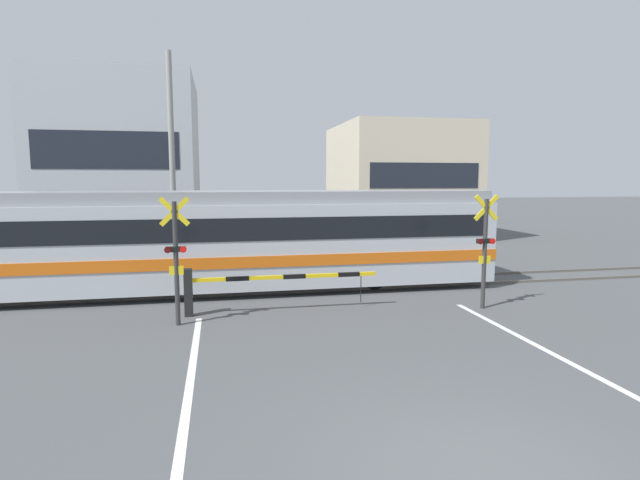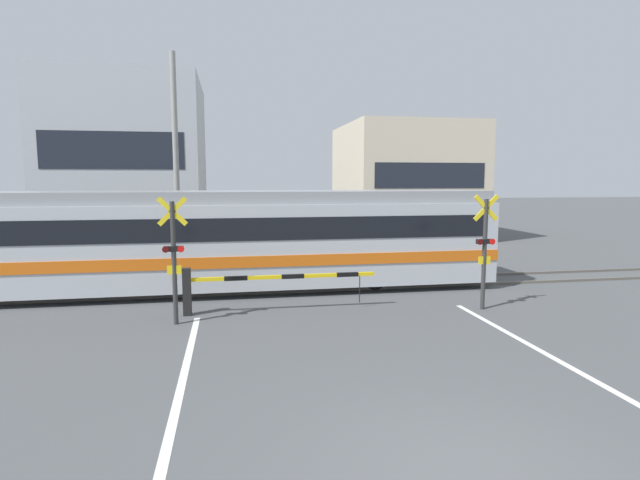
{
  "view_description": "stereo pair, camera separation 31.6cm",
  "coord_description": "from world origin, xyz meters",
  "views": [
    {
      "loc": [
        -2.86,
        -4.74,
        3.35
      ],
      "look_at": [
        0.0,
        9.37,
        1.6
      ],
      "focal_mm": 28.0,
      "sensor_mm": 36.0,
      "label": 1
    },
    {
      "loc": [
        -2.54,
        -4.8,
        3.35
      ],
      "look_at": [
        0.0,
        9.37,
        1.6
      ],
      "focal_mm": 28.0,
      "sensor_mm": 36.0,
      "label": 2
    }
  ],
  "objects": [
    {
      "name": "crossing_signal_left",
      "position": [
        -3.85,
        6.91,
        1.64
      ],
      "size": [
        0.68,
        0.15,
        2.97
      ],
      "color": "#333333",
      "rests_on": "ground_plane"
    },
    {
      "name": "utility_pole_streetside",
      "position": [
        -4.6,
        15.5,
        4.09
      ],
      "size": [
        0.22,
        0.22,
        8.19
      ],
      "color": "gray",
      "rests_on": "ground_plane"
    },
    {
      "name": "commuter_train",
      "position": [
        -4.21,
        10.36,
        1.61
      ],
      "size": [
        19.28,
        2.78,
        3.01
      ],
      "color": "#B7BCC1",
      "rests_on": "ground_plane"
    },
    {
      "name": "pedestrian",
      "position": [
        1.52,
        16.9,
        0.99
      ],
      "size": [
        0.38,
        0.23,
        1.72
      ],
      "color": "brown",
      "rests_on": "ground_plane"
    },
    {
      "name": "road_stripe_left",
      "position": [
        -3.4,
        1.68,
        0.0
      ],
      "size": [
        0.14,
        11.35,
        0.01
      ],
      "color": "white",
      "rests_on": "ground_plane"
    },
    {
      "name": "crossing_barrier_near",
      "position": [
        -2.29,
        7.65,
        0.75
      ],
      "size": [
        4.88,
        0.2,
        1.18
      ],
      "color": "black",
      "rests_on": "ground_plane"
    },
    {
      "name": "building_left_of_street",
      "position": [
        -7.75,
        23.23,
        4.25
      ],
      "size": [
        7.5,
        7.76,
        8.49
      ],
      "color": "#B2B7BC",
      "rests_on": "ground_plane"
    },
    {
      "name": "road_stripe_right",
      "position": [
        3.4,
        1.68,
        0.0
      ],
      "size": [
        0.14,
        11.35,
        0.01
      ],
      "color": "white",
      "rests_on": "ground_plane"
    },
    {
      "name": "crossing_signal_right",
      "position": [
        3.85,
        6.91,
        1.64
      ],
      "size": [
        0.68,
        0.15,
        2.97
      ],
      "color": "#333333",
      "rests_on": "ground_plane"
    },
    {
      "name": "building_right_of_street",
      "position": [
        7.51,
        23.23,
        3.23
      ],
      "size": [
        7.02,
        7.76,
        6.47
      ],
      "color": "beige",
      "rests_on": "ground_plane"
    },
    {
      "name": "rail_track_far",
      "position": [
        0.0,
        11.08,
        0.04
      ],
      "size": [
        50.0,
        0.1,
        0.08
      ],
      "color": "#5B564C",
      "rests_on": "ground_plane"
    },
    {
      "name": "crossing_barrier_far",
      "position": [
        2.29,
        13.0,
        0.75
      ],
      "size": [
        4.88,
        0.2,
        1.18
      ],
      "color": "black",
      "rests_on": "ground_plane"
    },
    {
      "name": "ground_plane",
      "position": [
        0.0,
        0.0,
        0.0
      ],
      "size": [
        160.0,
        160.0,
        0.0
      ],
      "primitive_type": "plane",
      "color": "#4C4F51"
    },
    {
      "name": "rail_track_near",
      "position": [
        0.0,
        9.64,
        0.04
      ],
      "size": [
        50.0,
        0.1,
        0.08
      ],
      "color": "#5B564C",
      "rests_on": "ground_plane"
    }
  ]
}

